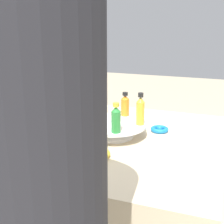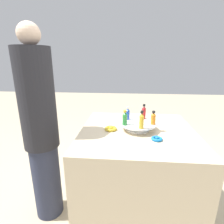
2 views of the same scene
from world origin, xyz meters
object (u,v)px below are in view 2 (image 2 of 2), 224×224
object	(u,v)px
ribbon_bow_blue	(157,139)
ribbon_bow_teal	(146,121)
bottle_gold	(142,120)
ribbon_bow_gold	(111,129)
bottle_blue	(128,114)
bottle_green	(125,118)
bottle_red	(144,112)
person_figure	(41,130)
display_stand	(138,125)
bottle_orange	(153,118)

from	to	relation	value
ribbon_bow_blue	ribbon_bow_teal	distance (m)	0.40
bottle_gold	ribbon_bow_gold	bearing A→B (deg)	157.86
bottle_blue	bottle_green	bearing A→B (deg)	-98.95
bottle_red	person_figure	bearing A→B (deg)	-163.85
display_stand	bottle_red	xyz separation A→B (m)	(0.06, 0.11, 0.08)
bottle_gold	ribbon_bow_blue	xyz separation A→B (m)	(0.11, -0.06, -0.12)
display_stand	ribbon_bow_teal	xyz separation A→B (m)	(0.10, 0.21, -0.03)
bottle_gold	bottle_blue	distance (m)	0.23
display_stand	ribbon_bow_teal	size ratio (longest dim) A/B	2.94
bottle_red	ribbon_bow_gold	bearing A→B (deg)	-155.23
bottle_orange	bottle_green	xyz separation A→B (m)	(-0.23, -0.04, 0.01)
bottle_orange	display_stand	bearing A→B (deg)	171.05
bottle_green	ribbon_bow_gold	size ratio (longest dim) A/B	1.21
bottle_orange	bottle_green	bearing A→B (deg)	-170.95
bottle_green	ribbon_bow_teal	bearing A→B (deg)	52.10
ribbon_bow_blue	ribbon_bow_teal	bearing A→B (deg)	95.28
ribbon_bow_teal	person_figure	distance (m)	0.95
bottle_red	person_figure	size ratio (longest dim) A/B	0.08
ribbon_bow_blue	ribbon_bow_teal	size ratio (longest dim) A/B	0.81
ribbon_bow_gold	person_figure	distance (m)	0.57
bottle_blue	ribbon_bow_teal	bearing A→B (deg)	33.45
display_stand	ribbon_bow_gold	world-z (taller)	display_stand
bottle_green	ribbon_bow_blue	world-z (taller)	bottle_green
bottle_gold	ribbon_bow_blue	distance (m)	0.17
bottle_gold	ribbon_bow_blue	bearing A→B (deg)	-30.00
bottle_orange	person_figure	size ratio (longest dim) A/B	0.07
bottle_gold	bottle_orange	xyz separation A→B (m)	(0.10, 0.10, -0.01)
bottle_gold	ribbon_bow_teal	size ratio (longest dim) A/B	1.37
bottle_orange	bottle_blue	world-z (taller)	bottle_blue
ribbon_bow_blue	bottle_blue	bearing A→B (deg)	128.70
display_stand	ribbon_bow_gold	bearing A→B (deg)	-174.72
display_stand	bottle_blue	bearing A→B (deg)	135.05
person_figure	display_stand	bearing A→B (deg)	-0.00
ribbon_bow_blue	person_figure	distance (m)	0.92
bottle_gold	bottle_orange	size ratio (longest dim) A/B	1.25
display_stand	bottle_red	size ratio (longest dim) A/B	2.24
bottle_orange	ribbon_bow_blue	world-z (taller)	bottle_orange
ribbon_bow_blue	ribbon_bow_teal	world-z (taller)	ribbon_bow_teal
bottle_orange	bottle_gold	bearing A→B (deg)	-134.95
display_stand	bottle_orange	xyz separation A→B (m)	(0.12, -0.02, 0.07)
ribbon_bow_gold	bottle_blue	bearing A→B (deg)	37.55
person_figure	ribbon_bow_blue	bearing A→B (deg)	-12.92
bottle_gold	bottle_orange	world-z (taller)	bottle_gold
ribbon_bow_teal	person_figure	size ratio (longest dim) A/B	0.06
bottle_blue	ribbon_bow_gold	size ratio (longest dim) A/B	1.12
bottle_orange	ribbon_bow_gold	xyz separation A→B (m)	(-0.35, -0.00, -0.10)
bottle_red	ribbon_bow_blue	size ratio (longest dim) A/B	1.62
bottle_blue	ribbon_bow_blue	xyz separation A→B (m)	(0.22, -0.27, -0.10)
bottle_blue	ribbon_bow_gold	world-z (taller)	bottle_blue
bottle_red	bottle_green	distance (m)	0.23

